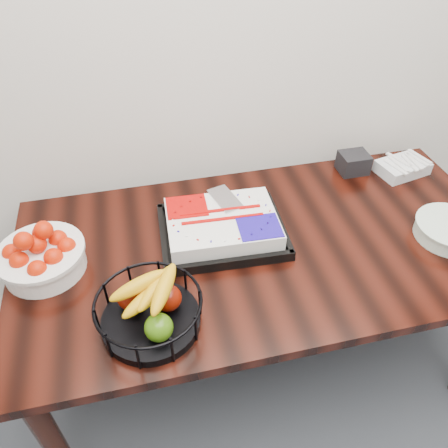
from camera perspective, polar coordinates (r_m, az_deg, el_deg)
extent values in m
plane|color=silver|center=(1.70, 1.51, 24.44)|extent=(5.00, 0.00, 5.00)
cube|color=black|center=(1.61, 5.56, -2.92)|extent=(1.80, 0.90, 0.04)
cylinder|color=black|center=(1.70, -21.26, -25.24)|extent=(0.07, 0.07, 0.71)
cylinder|color=black|center=(2.12, -20.23, -6.73)|extent=(0.07, 0.07, 0.71)
cylinder|color=black|center=(2.42, 21.07, 0.00)|extent=(0.07, 0.07, 0.71)
cube|color=black|center=(1.61, -0.24, -1.19)|extent=(0.47, 0.37, 0.02)
cube|color=white|center=(1.58, -0.25, -0.01)|extent=(0.41, 0.31, 0.07)
cube|color=#AC0503|center=(1.60, -5.01, 2.14)|extent=(0.15, 0.13, 0.00)
cube|color=#1B0D90|center=(1.52, 4.73, -0.22)|extent=(0.15, 0.13, 0.00)
cube|color=silver|center=(1.63, -0.02, 3.34)|extent=(0.12, 0.17, 0.00)
cylinder|color=white|center=(1.58, -22.55, -4.34)|extent=(0.27, 0.27, 0.09)
cylinder|color=white|center=(1.56, -22.91, -3.35)|extent=(0.29, 0.29, 0.01)
cylinder|color=black|center=(1.36, -9.48, -12.34)|extent=(0.30, 0.30, 0.03)
torus|color=black|center=(1.29, -9.92, -9.99)|extent=(0.32, 0.32, 0.01)
cube|color=silver|center=(2.07, 22.25, 6.86)|extent=(0.23, 0.18, 0.05)
cube|color=black|center=(2.00, 16.53, 7.69)|extent=(0.12, 0.10, 0.09)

